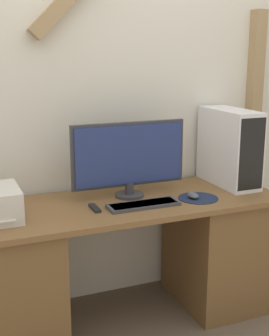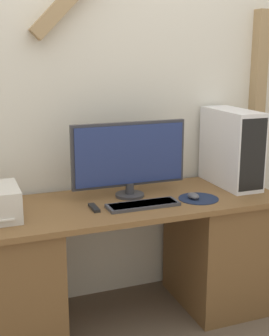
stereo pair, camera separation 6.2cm
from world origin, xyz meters
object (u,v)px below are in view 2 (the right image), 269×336
monitor (129,156)px  keyboard (143,205)px  remote_control (94,208)px  computer_tower (231,148)px  mouse (193,196)px

monitor → keyboard: (0.00, -0.20, -0.22)m
keyboard → remote_control: keyboard is taller
remote_control → monitor: bearing=30.2°
remote_control → computer_tower: bearing=9.5°
monitor → mouse: size_ratio=7.61×
mouse → remote_control: bearing=176.5°
keyboard → computer_tower: (0.66, 0.21, 0.22)m
monitor → keyboard: bearing=-89.1°
keyboard → computer_tower: size_ratio=0.84×
keyboard → remote_control: size_ratio=3.11×
mouse → keyboard: bearing=-177.1°
keyboard → mouse: (0.31, 0.02, 0.01)m
monitor → remote_control: monitor is taller
mouse → computer_tower: 0.45m
computer_tower → mouse: bearing=-151.7°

